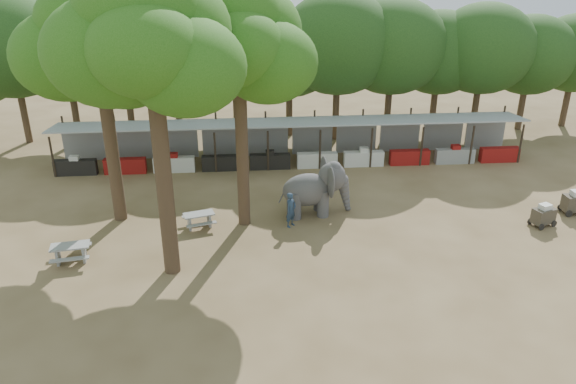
{
  "coord_description": "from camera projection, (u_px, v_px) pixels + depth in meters",
  "views": [
    {
      "loc": [
        -2.93,
        -17.99,
        12.38
      ],
      "look_at": [
        -1.0,
        5.0,
        2.0
      ],
      "focal_mm": 35.0,
      "sensor_mm": 36.0,
      "label": 1
    }
  ],
  "objects": [
    {
      "name": "backdrop_trees",
      "position": [
        285.0,
        55.0,
        36.66
      ],
      "size": [
        46.46,
        5.95,
        8.33
      ],
      "color": "#332316",
      "rests_on": "ground"
    },
    {
      "name": "handler",
      "position": [
        291.0,
        210.0,
        26.24
      ],
      "size": [
        0.71,
        0.73,
        1.7
      ],
      "primitive_type": "imported",
      "rotation": [
        0.0,
        0.0,
        0.87
      ],
      "color": "#26384C",
      "rests_on": "ground"
    },
    {
      "name": "vendor_stalls",
      "position": [
        292.0,
        144.0,
        33.75
      ],
      "size": [
        28.0,
        2.99,
        2.8
      ],
      "color": "gray",
      "rests_on": "ground"
    },
    {
      "name": "elephant",
      "position": [
        316.0,
        188.0,
        27.3
      ],
      "size": [
        3.55,
        2.69,
        2.68
      ],
      "rotation": [
        0.0,
        0.0,
        0.09
      ],
      "color": "#403E3E",
      "rests_on": "ground"
    },
    {
      "name": "yard_tree_center",
      "position": [
        147.0,
        40.0,
        19.4
      ],
      "size": [
        7.1,
        6.9,
        12.04
      ],
      "color": "#332316",
      "rests_on": "ground"
    },
    {
      "name": "cart_back",
      "position": [
        575.0,
        202.0,
        27.59
      ],
      "size": [
        1.26,
        0.84,
        1.22
      ],
      "rotation": [
        0.0,
        0.0,
        0.02
      ],
      "color": "#342D23",
      "rests_on": "ground"
    },
    {
      "name": "cart_front",
      "position": [
        544.0,
        215.0,
        26.43
      ],
      "size": [
        1.32,
        1.09,
        1.11
      ],
      "rotation": [
        0.0,
        0.0,
        0.36
      ],
      "color": "#342D23",
      "rests_on": "ground"
    },
    {
      "name": "picnic_table_near",
      "position": [
        71.0,
        251.0,
        23.45
      ],
      "size": [
        1.75,
        1.62,
        0.78
      ],
      "rotation": [
        0.0,
        0.0,
        0.15
      ],
      "color": "gray",
      "rests_on": "ground"
    },
    {
      "name": "yard_tree_left",
      "position": [
        96.0,
        46.0,
        24.13
      ],
      "size": [
        7.1,
        6.9,
        11.02
      ],
      "color": "#332316",
      "rests_on": "ground"
    },
    {
      "name": "picnic_table_far",
      "position": [
        199.0,
        218.0,
        26.31
      ],
      "size": [
        1.7,
        1.6,
        0.71
      ],
      "rotation": [
        0.0,
        0.0,
        0.27
      ],
      "color": "gray",
      "rests_on": "ground"
    },
    {
      "name": "yard_tree_back",
      "position": [
        235.0,
        40.0,
        23.54
      ],
      "size": [
        7.1,
        6.9,
        11.36
      ],
      "color": "#332316",
      "rests_on": "ground"
    },
    {
      "name": "ground",
      "position": [
        325.0,
        291.0,
        21.65
      ],
      "size": [
        100.0,
        100.0,
        0.0
      ],
      "primitive_type": "plane",
      "color": "brown",
      "rests_on": "ground"
    }
  ]
}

